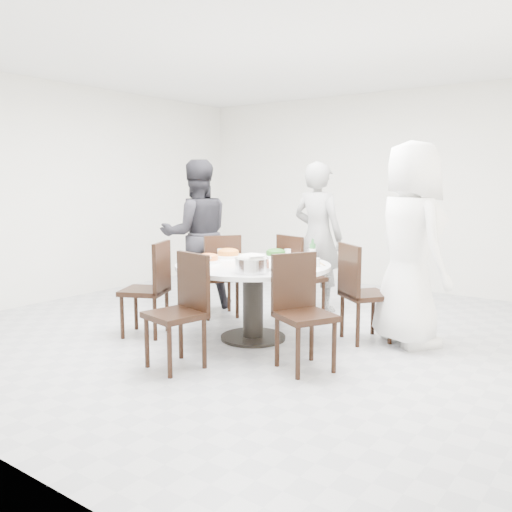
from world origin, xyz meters
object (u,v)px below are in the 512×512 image
Objects in this scene: beverage_bottle at (313,249)px; rice_bowl at (252,265)px; chair_ne at (366,293)px; diner_right at (410,244)px; diner_left at (197,235)px; chair_nw at (219,275)px; chair_se at (305,313)px; soup_bowl at (198,262)px; dining_table at (253,302)px; chair_sw at (144,289)px; chair_s at (175,312)px; chair_n at (302,277)px; diner_middle at (318,237)px.

rice_bowl is at bearing -92.74° from beverage_bottle.
chair_ne is at bearing 4.63° from beverage_bottle.
diner_right is 1.53m from rice_bowl.
diner_left is (-2.27, 0.07, 0.42)m from chair_ne.
chair_nw is 1.51m from rice_bowl.
chair_se is 2.52m from diner_left.
chair_se reaches higher than soup_bowl.
dining_table is 0.67m from rice_bowl.
chair_sw is at bearing 54.20° from diner_left.
dining_table is 1.58× the size of chair_s.
chair_sw is 0.53× the size of diner_left.
chair_n is 4.41× the size of beverage_bottle.
chair_nw is 0.50× the size of diner_right.
beverage_bottle is at bearing 127.84° from chair_nw.
diner_left is (-2.21, 1.12, 0.42)m from chair_se.
diner_right reaches higher than beverage_bottle.
chair_n and chair_sw have the same top height.
soup_bowl is (-0.30, 0.62, 0.31)m from chair_s.
dining_table is at bearing 125.29° from rice_bowl.
chair_ne is 1.05m from chair_se.
rice_bowl is at bearing -54.71° from dining_table.
chair_ne is at bearing 24.54° from chair_se.
chair_ne is 0.54× the size of diner_middle.
diner_right reaches higher than dining_table.
chair_s is 0.50× the size of diner_right.
chair_se is (1.83, 0.08, 0.00)m from chair_sw.
chair_nw and chair_se have the same top height.
diner_right is (1.28, 0.74, 0.58)m from dining_table.
chair_ne is 3.17× the size of rice_bowl.
rice_bowl is at bearing 114.08° from chair_se.
beverage_bottle reaches higher than soup_bowl.
chair_se is at bearing 99.54° from diner_left.
soup_bowl is at bearing 95.57° from chair_n.
diner_middle is (0.76, 0.93, 0.41)m from chair_nw.
rice_bowl is at bearing 92.88° from diner_left.
diner_middle reaches higher than chair_s.
soup_bowl is at bearing 116.53° from chair_se.
chair_se is at bearing 66.98° from chair_sw.
diner_middle is (-0.96, 1.88, 0.41)m from chair_se.
chair_s reaches higher than soup_bowl.
diner_left is 1.69m from beverage_bottle.
chair_sw is 1.83m from chair_se.
rice_bowl is 1.28× the size of soup_bowl.
chair_se is 0.53× the size of diner_left.
chair_n is 1.48m from rice_bowl.
chair_sw is at bearing 75.83° from chair_n.
chair_ne is at bearing 143.37° from diner_middle.
chair_se is at bearing -0.95° from soup_bowl.
rice_bowl is at bearing 104.54° from diner_middle.
chair_nw is 1.27m from diner_middle.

